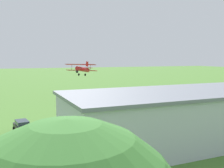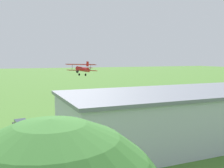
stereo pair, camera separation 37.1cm
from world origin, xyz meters
name	(u,v)px [view 1 (the left image)]	position (x,y,z in m)	size (l,w,h in m)	color
ground_plane	(114,95)	(0.00, 0.00, 0.00)	(400.00, 400.00, 0.00)	#47752D
hangar	(210,113)	(2.81, 38.18, 3.07)	(37.40, 12.62, 6.11)	#B7BCC6
biplane	(82,69)	(8.29, -1.64, 7.15)	(7.29, 7.46, 3.75)	#B21E1E
car_black	(22,127)	(24.85, 27.58, 0.87)	(2.35, 4.41, 1.70)	black
person_watching_takeoff	(74,116)	(16.89, 24.09, 0.84)	(0.52, 0.52, 1.69)	#B23333
person_near_hangar_door	(206,103)	(-11.07, 22.18, 0.85)	(0.48, 0.48, 1.71)	orange
person_by_parked_cars	(74,115)	(16.68, 22.81, 0.81)	(0.47, 0.47, 1.64)	#3F3F47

